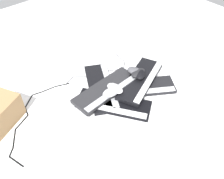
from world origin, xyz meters
TOP-DOWN VIEW (x-y plane):
  - ground_plane at (0.00, 0.00)m, footprint 3.20×3.20m
  - keyboard_0 at (0.11, 0.04)m, footprint 0.46×0.35m
  - keyboard_1 at (-0.06, 0.08)m, footprint 0.45×0.37m
  - keyboard_2 at (-0.06, -0.14)m, footprint 0.37×0.45m
  - keyboard_3 at (0.04, 0.05)m, footprint 0.18×0.45m
  - keyboard_4 at (-0.04, -0.17)m, footprint 0.30×0.46m
  - mouse_0 at (-0.02, -0.18)m, footprint 0.12×0.13m
  - mouse_1 at (-0.01, 0.03)m, footprint 0.12×0.08m
  - mouse_2 at (-0.02, -0.32)m, footprint 0.13×0.12m
  - mouse_3 at (-0.02, 0.07)m, footprint 0.08×0.12m
  - mouse_4 at (-0.01, -0.18)m, footprint 0.07×0.11m
  - mouse_5 at (0.02, -0.18)m, footprint 0.12×0.09m
  - cable_0 at (0.20, 0.48)m, footprint 0.42×0.54m
  - cable_1 at (0.31, -0.13)m, footprint 0.39×0.47m

SIDE VIEW (x-z plane):
  - ground_plane at x=0.00m, z-range 0.00..0.00m
  - cable_0 at x=0.20m, z-range 0.00..0.01m
  - cable_1 at x=0.31m, z-range 0.00..0.01m
  - keyboard_0 at x=0.11m, z-range 0.00..0.03m
  - keyboard_1 at x=-0.06m, z-range 0.00..0.03m
  - keyboard_2 at x=-0.06m, z-range 0.00..0.03m
  - mouse_2 at x=-0.02m, z-range 0.00..0.04m
  - keyboard_3 at x=0.04m, z-range 0.03..0.06m
  - keyboard_4 at x=-0.04m, z-range 0.03..0.06m
  - mouse_0 at x=-0.02m, z-range 0.06..0.10m
  - mouse_1 at x=-0.01m, z-range 0.06..0.10m
  - mouse_3 at x=-0.02m, z-range 0.06..0.10m
  - mouse_4 at x=-0.01m, z-range 0.06..0.10m
  - mouse_5 at x=0.02m, z-range 0.06..0.10m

